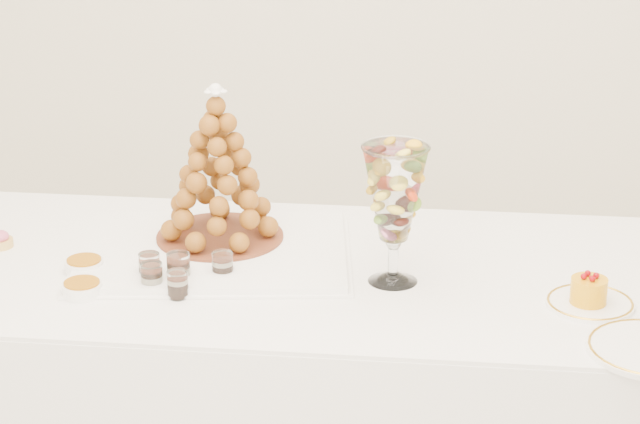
# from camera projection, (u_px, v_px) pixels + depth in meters

# --- Properties ---
(buffet_table) EXTENTS (2.16, 0.93, 0.81)m
(buffet_table) POSITION_uv_depth(u_px,v_px,m) (338.00, 419.00, 3.09)
(buffet_table) COLOR white
(buffet_table) RESTS_ON ground
(lace_tray) EXTENTS (0.71, 0.58, 0.02)m
(lace_tray) POSITION_uv_depth(u_px,v_px,m) (213.00, 252.00, 3.02)
(lace_tray) COLOR white
(lace_tray) RESTS_ON buffet_table
(macaron_vase) EXTENTS (0.15, 0.15, 0.33)m
(macaron_vase) POSITION_uv_depth(u_px,v_px,m) (395.00, 195.00, 2.80)
(macaron_vase) COLOR white
(macaron_vase) RESTS_ON buffet_table
(cake_plate) EXTENTS (0.20, 0.20, 0.01)m
(cake_plate) POSITION_uv_depth(u_px,v_px,m) (590.00, 303.00, 2.76)
(cake_plate) COLOR white
(cake_plate) RESTS_ON buffet_table
(verrine_a) EXTENTS (0.06, 0.06, 0.07)m
(verrine_a) POSITION_uv_depth(u_px,v_px,m) (149.00, 267.00, 2.87)
(verrine_a) COLOR white
(verrine_a) RESTS_ON buffet_table
(verrine_b) EXTENTS (0.06, 0.06, 0.07)m
(verrine_b) POSITION_uv_depth(u_px,v_px,m) (179.00, 268.00, 2.86)
(verrine_b) COLOR white
(verrine_b) RESTS_ON buffet_table
(verrine_c) EXTENTS (0.06, 0.06, 0.07)m
(verrine_c) POSITION_uv_depth(u_px,v_px,m) (223.00, 266.00, 2.88)
(verrine_c) COLOR white
(verrine_c) RESTS_ON buffet_table
(verrine_d) EXTENTS (0.05, 0.05, 0.07)m
(verrine_d) POSITION_uv_depth(u_px,v_px,m) (152.00, 277.00, 2.82)
(verrine_d) COLOR white
(verrine_d) RESTS_ON buffet_table
(verrine_e) EXTENTS (0.05, 0.05, 0.06)m
(verrine_e) POSITION_uv_depth(u_px,v_px,m) (178.00, 284.00, 2.79)
(verrine_e) COLOR white
(verrine_e) RESTS_ON buffet_table
(ramekin_back) EXTENTS (0.09, 0.09, 0.03)m
(ramekin_back) POSITION_uv_depth(u_px,v_px,m) (84.00, 266.00, 2.93)
(ramekin_back) COLOR white
(ramekin_back) RESTS_ON buffet_table
(ramekin_front) EXTENTS (0.09, 0.09, 0.03)m
(ramekin_front) POSITION_uv_depth(u_px,v_px,m) (82.00, 289.00, 2.81)
(ramekin_front) COLOR white
(ramekin_front) RESTS_ON buffet_table
(croquembouche) EXTENTS (0.31, 0.31, 0.39)m
(croquembouche) POSITION_uv_depth(u_px,v_px,m) (218.00, 165.00, 3.00)
(croquembouche) COLOR brown
(croquembouche) RESTS_ON lace_tray
(mousse_cake) EXTENTS (0.08, 0.08, 0.07)m
(mousse_cake) POSITION_uv_depth(u_px,v_px,m) (589.00, 290.00, 2.74)
(mousse_cake) COLOR orange
(mousse_cake) RESTS_ON cake_plate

